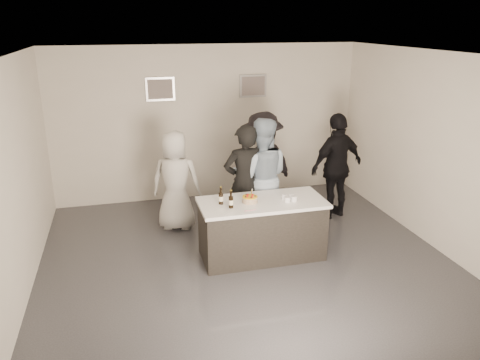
{
  "coord_description": "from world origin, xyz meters",
  "views": [
    {
      "loc": [
        -1.65,
        -5.91,
        3.42
      ],
      "look_at": [
        0.0,
        0.5,
        1.15
      ],
      "focal_mm": 35.0,
      "sensor_mm": 36.0,
      "label": 1
    }
  ],
  "objects_px": {
    "beer_bottle_b": "(231,199)",
    "person_main_blue": "(261,177)",
    "person_guest_back": "(263,165)",
    "person_guest_left": "(176,181)",
    "person_guest_right": "(337,166)",
    "bar_counter": "(262,229)",
    "person_main_black": "(244,183)",
    "beer_bottle_a": "(221,196)",
    "cake": "(250,200)"
  },
  "relations": [
    {
      "from": "beer_bottle_b",
      "to": "person_main_blue",
      "type": "relative_size",
      "value": 0.13
    },
    {
      "from": "beer_bottle_b",
      "to": "person_guest_back",
      "type": "distance_m",
      "value": 1.99
    },
    {
      "from": "person_guest_left",
      "to": "person_guest_right",
      "type": "bearing_deg",
      "value": -165.07
    },
    {
      "from": "bar_counter",
      "to": "person_guest_right",
      "type": "relative_size",
      "value": 0.98
    },
    {
      "from": "person_main_black",
      "to": "person_guest_right",
      "type": "bearing_deg",
      "value": -171.8
    },
    {
      "from": "person_main_black",
      "to": "person_guest_left",
      "type": "xyz_separation_m",
      "value": [
        -1.02,
        0.64,
        -0.09
      ]
    },
    {
      "from": "beer_bottle_a",
      "to": "person_guest_back",
      "type": "height_order",
      "value": "person_guest_back"
    },
    {
      "from": "bar_counter",
      "to": "cake",
      "type": "bearing_deg",
      "value": 179.79
    },
    {
      "from": "cake",
      "to": "person_guest_back",
      "type": "distance_m",
      "value": 1.71
    },
    {
      "from": "beer_bottle_b",
      "to": "person_guest_right",
      "type": "height_order",
      "value": "person_guest_right"
    },
    {
      "from": "person_guest_right",
      "to": "person_guest_back",
      "type": "height_order",
      "value": "person_guest_back"
    },
    {
      "from": "person_main_blue",
      "to": "person_guest_right",
      "type": "relative_size",
      "value": 1.03
    },
    {
      "from": "person_main_black",
      "to": "person_guest_back",
      "type": "distance_m",
      "value": 1.03
    },
    {
      "from": "cake",
      "to": "beer_bottle_b",
      "type": "distance_m",
      "value": 0.36
    },
    {
      "from": "bar_counter",
      "to": "person_main_black",
      "type": "relative_size",
      "value": 0.98
    },
    {
      "from": "person_main_black",
      "to": "person_main_blue",
      "type": "bearing_deg",
      "value": -162.35
    },
    {
      "from": "person_main_black",
      "to": "person_guest_right",
      "type": "xyz_separation_m",
      "value": [
        1.82,
        0.44,
        0.0
      ]
    },
    {
      "from": "beer_bottle_a",
      "to": "person_main_blue",
      "type": "xyz_separation_m",
      "value": [
        0.85,
        0.82,
        -0.05
      ]
    },
    {
      "from": "bar_counter",
      "to": "person_main_blue",
      "type": "bearing_deg",
      "value": 74.33
    },
    {
      "from": "beer_bottle_b",
      "to": "person_main_black",
      "type": "relative_size",
      "value": 0.14
    },
    {
      "from": "cake",
      "to": "person_guest_right",
      "type": "height_order",
      "value": "person_guest_right"
    },
    {
      "from": "bar_counter",
      "to": "person_main_black",
      "type": "distance_m",
      "value": 0.88
    },
    {
      "from": "cake",
      "to": "person_guest_right",
      "type": "bearing_deg",
      "value": 30.95
    },
    {
      "from": "cake",
      "to": "person_main_black",
      "type": "distance_m",
      "value": 0.72
    },
    {
      "from": "person_main_blue",
      "to": "person_guest_back",
      "type": "relative_size",
      "value": 1.03
    },
    {
      "from": "bar_counter",
      "to": "person_main_blue",
      "type": "relative_size",
      "value": 0.95
    },
    {
      "from": "person_guest_left",
      "to": "person_main_blue",
      "type": "bearing_deg",
      "value": 178.38
    },
    {
      "from": "beer_bottle_a",
      "to": "person_guest_left",
      "type": "xyz_separation_m",
      "value": [
        -0.49,
        1.32,
        -0.18
      ]
    },
    {
      "from": "person_main_black",
      "to": "person_guest_back",
      "type": "xyz_separation_m",
      "value": [
        0.57,
        0.86,
        0.01
      ]
    },
    {
      "from": "person_guest_left",
      "to": "person_guest_back",
      "type": "distance_m",
      "value": 1.61
    },
    {
      "from": "person_guest_right",
      "to": "person_guest_back",
      "type": "xyz_separation_m",
      "value": [
        -1.25,
        0.42,
        0.0
      ]
    },
    {
      "from": "beer_bottle_a",
      "to": "person_guest_left",
      "type": "distance_m",
      "value": 1.42
    },
    {
      "from": "person_main_black",
      "to": "person_main_blue",
      "type": "relative_size",
      "value": 0.97
    },
    {
      "from": "person_guest_right",
      "to": "person_guest_back",
      "type": "distance_m",
      "value": 1.32
    },
    {
      "from": "person_main_black",
      "to": "beer_bottle_a",
      "type": "bearing_deg",
      "value": 46.65
    },
    {
      "from": "bar_counter",
      "to": "person_main_blue",
      "type": "height_order",
      "value": "person_main_blue"
    },
    {
      "from": "person_guest_left",
      "to": "person_guest_right",
      "type": "xyz_separation_m",
      "value": [
        2.85,
        -0.2,
        0.1
      ]
    },
    {
      "from": "bar_counter",
      "to": "person_guest_back",
      "type": "xyz_separation_m",
      "value": [
        0.49,
        1.57,
        0.5
      ]
    },
    {
      "from": "beer_bottle_b",
      "to": "person_main_blue",
      "type": "height_order",
      "value": "person_main_blue"
    },
    {
      "from": "beer_bottle_b",
      "to": "person_guest_right",
      "type": "bearing_deg",
      "value": 30.03
    },
    {
      "from": "cake",
      "to": "person_guest_back",
      "type": "xyz_separation_m",
      "value": [
        0.68,
        1.57,
        0.02
      ]
    },
    {
      "from": "bar_counter",
      "to": "cake",
      "type": "distance_m",
      "value": 0.52
    },
    {
      "from": "cake",
      "to": "person_guest_back",
      "type": "height_order",
      "value": "person_guest_back"
    },
    {
      "from": "beer_bottle_a",
      "to": "person_main_black",
      "type": "relative_size",
      "value": 0.14
    },
    {
      "from": "beer_bottle_a",
      "to": "person_guest_right",
      "type": "height_order",
      "value": "person_guest_right"
    },
    {
      "from": "person_main_blue",
      "to": "person_guest_left",
      "type": "relative_size",
      "value": 1.15
    },
    {
      "from": "cake",
      "to": "beer_bottle_a",
      "type": "height_order",
      "value": "beer_bottle_a"
    },
    {
      "from": "cake",
      "to": "person_main_black",
      "type": "height_order",
      "value": "person_main_black"
    },
    {
      "from": "cake",
      "to": "person_guest_back",
      "type": "bearing_deg",
      "value": 66.66
    },
    {
      "from": "beer_bottle_a",
      "to": "person_guest_right",
      "type": "bearing_deg",
      "value": 25.57
    }
  ]
}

